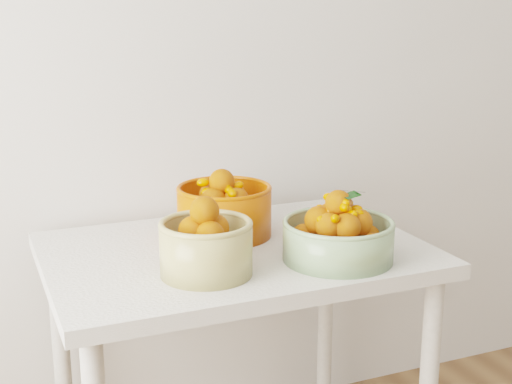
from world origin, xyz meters
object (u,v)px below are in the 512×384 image
(bowl_cream, at_px, (206,245))
(bowl_orange, at_px, (224,209))
(table, at_px, (236,281))
(bowl_green, at_px, (338,236))

(bowl_cream, distance_m, bowl_orange, 0.31)
(table, distance_m, bowl_cream, 0.27)
(bowl_green, height_order, bowl_orange, bowl_orange)
(table, xyz_separation_m, bowl_green, (0.21, -0.19, 0.16))
(table, bearing_deg, bowl_orange, 84.38)
(bowl_orange, bearing_deg, table, -95.62)
(bowl_green, bearing_deg, bowl_cream, 174.60)
(bowl_cream, distance_m, bowl_green, 0.34)
(bowl_cream, relative_size, bowl_green, 0.67)
(bowl_cream, relative_size, bowl_orange, 0.74)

